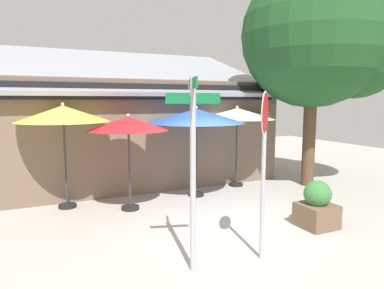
{
  "coord_description": "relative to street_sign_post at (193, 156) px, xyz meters",
  "views": [
    {
      "loc": [
        -3.66,
        -6.38,
        2.68
      ],
      "look_at": [
        -0.16,
        1.2,
        1.6
      ],
      "focal_mm": 32.03,
      "sensor_mm": 36.0,
      "label": 1
    }
  ],
  "objects": [
    {
      "name": "stop_sign",
      "position": [
        1.23,
        -0.12,
        0.1
      ],
      "size": [
        0.51,
        0.52,
        2.83
      ],
      "color": "#A8AAB2",
      "rests_on": "ground"
    },
    {
      "name": "street_sign_post",
      "position": [
        0.0,
        0.0,
        0.0
      ],
      "size": [
        0.79,
        0.85,
        3.03
      ],
      "color": "#A8AAB2",
      "rests_on": "ground"
    },
    {
      "name": "patio_umbrella_royal_blue_right",
      "position": [
        1.88,
        3.83,
        0.4
      ],
      "size": [
        2.7,
        2.7,
        2.52
      ],
      "color": "black",
      "rests_on": "ground"
    },
    {
      "name": "sidewalk_planter",
      "position": [
        3.17,
        0.59,
        -1.39
      ],
      "size": [
        0.71,
        0.71,
        1.01
      ],
      "color": "brown",
      "rests_on": "ground"
    },
    {
      "name": "cafe_building",
      "position": [
        0.94,
        7.23,
        -0.12
      ],
      "size": [
        9.06,
        5.75,
        4.69
      ],
      "color": "#705B4C",
      "rests_on": "ground"
    },
    {
      "name": "shade_tree",
      "position": [
        5.91,
        3.36,
        2.66
      ],
      "size": [
        4.82,
        4.35,
        6.79
      ],
      "color": "brown",
      "rests_on": "ground"
    },
    {
      "name": "patio_umbrella_crimson_center",
      "position": [
        -0.12,
        3.41,
        0.25
      ],
      "size": [
        1.94,
        1.94,
        2.36
      ],
      "color": "black",
      "rests_on": "ground"
    },
    {
      "name": "patio_umbrella_ivory_far_right",
      "position": [
        3.52,
        4.35,
        0.41
      ],
      "size": [
        2.41,
        2.41,
        2.51
      ],
      "color": "black",
      "rests_on": "ground"
    },
    {
      "name": "patio_umbrella_mustard_left",
      "position": [
        -1.53,
        4.23,
        0.49
      ],
      "size": [
        2.24,
        2.24,
        2.63
      ],
      "color": "black",
      "rests_on": "ground"
    },
    {
      "name": "ground_plane",
      "position": [
        1.49,
        1.71,
        -1.89
      ],
      "size": [
        28.0,
        28.0,
        0.1
      ],
      "primitive_type": "cube",
      "color": "#ADA8A0"
    }
  ]
}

